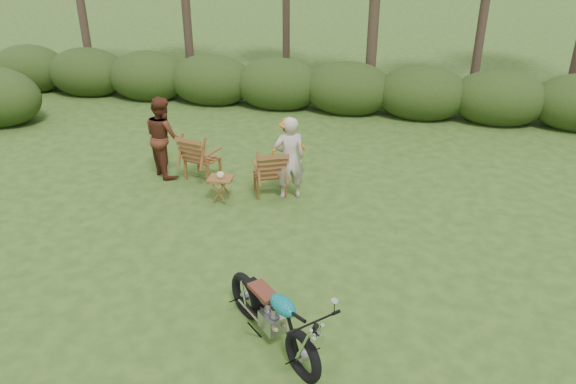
% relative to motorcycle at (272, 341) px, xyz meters
% --- Properties ---
extents(ground, '(80.00, 80.00, 0.00)m').
position_rel_motorcycle_xyz_m(ground, '(-0.27, 0.68, 0.00)').
color(ground, '#294617').
rests_on(ground, ground).
extents(motorcycle, '(1.93, 1.90, 1.12)m').
position_rel_motorcycle_xyz_m(motorcycle, '(0.00, 0.00, 0.00)').
color(motorcycle, '#0EB8B9').
rests_on(motorcycle, ground).
extents(lawn_chair_right, '(0.90, 0.90, 0.99)m').
position_rel_motorcycle_xyz_m(lawn_chair_right, '(-1.10, 4.17, 0.00)').
color(lawn_chair_right, brown).
rests_on(lawn_chair_right, ground).
extents(lawn_chair_left, '(0.84, 0.84, 1.01)m').
position_rel_motorcycle_xyz_m(lawn_chair_left, '(-2.66, 4.58, 0.00)').
color(lawn_chair_left, '#5A3316').
rests_on(lawn_chair_left, ground).
extents(side_table, '(0.50, 0.43, 0.49)m').
position_rel_motorcycle_xyz_m(side_table, '(-1.94, 3.65, 0.25)').
color(side_table, brown).
rests_on(side_table, ground).
extents(cup, '(0.18, 0.18, 0.11)m').
position_rel_motorcycle_xyz_m(cup, '(-1.94, 3.65, 0.54)').
color(cup, '#F0E9C5').
rests_on(cup, side_table).
extents(adult_a, '(0.71, 0.61, 1.65)m').
position_rel_motorcycle_xyz_m(adult_a, '(-0.69, 4.09, 0.00)').
color(adult_a, '#BAA999').
rests_on(adult_a, ground).
extents(adult_b, '(1.05, 1.03, 1.70)m').
position_rel_motorcycle_xyz_m(adult_b, '(-3.49, 4.58, 0.00)').
color(adult_b, '#4F2616').
rests_on(adult_b, ground).
extents(child, '(0.87, 0.76, 1.17)m').
position_rel_motorcycle_xyz_m(child, '(-1.00, 5.41, 0.00)').
color(child, orange).
rests_on(child, ground).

